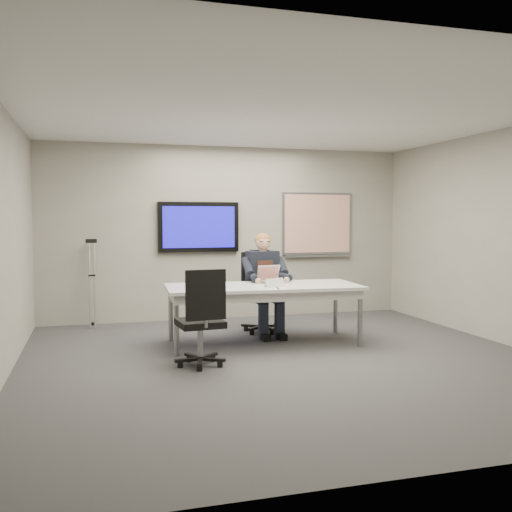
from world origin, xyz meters
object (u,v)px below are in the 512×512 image
object	(u,v)px
office_chair_far	(261,307)
laptop	(270,279)
conference_table	(263,292)
office_chair_near	(201,336)
seated_person	(266,294)

from	to	relation	value
office_chair_far	laptop	size ratio (longest dim) A/B	3.10
office_chair_far	conference_table	bearing A→B (deg)	-105.93
laptop	office_chair_near	bearing A→B (deg)	-146.34
office_chair_near	laptop	xyz separation A→B (m)	(1.15, 1.14, 0.49)
conference_table	office_chair_near	bearing A→B (deg)	-133.85
office_chair_far	seated_person	distance (m)	0.35
conference_table	seated_person	world-z (taller)	seated_person
office_chair_near	laptop	distance (m)	1.69
seated_person	laptop	world-z (taller)	seated_person
conference_table	laptop	size ratio (longest dim) A/B	6.89
office_chair_near	seated_person	bearing A→B (deg)	-134.81
office_chair_near	seated_person	world-z (taller)	seated_person
office_chair_far	laptop	distance (m)	0.75
seated_person	laptop	xyz separation A→B (m)	(-0.04, -0.31, 0.25)
office_chair_far	office_chair_near	xyz separation A→B (m)	(-1.18, -1.72, -0.02)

